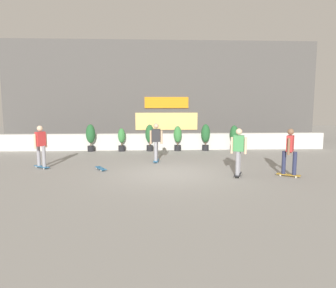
% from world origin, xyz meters
% --- Properties ---
extents(ground_plane, '(48.00, 48.00, 0.00)m').
position_xyz_m(ground_plane, '(0.00, 0.00, 0.00)').
color(ground_plane, gray).
extents(planter_wall, '(18.00, 0.40, 0.90)m').
position_xyz_m(planter_wall, '(0.00, 6.00, 0.45)').
color(planter_wall, beige).
rests_on(planter_wall, ground).
extents(building_backdrop, '(20.00, 2.08, 6.50)m').
position_xyz_m(building_backdrop, '(0.00, 10.00, 3.25)').
color(building_backdrop, '#4C4947').
rests_on(building_backdrop, ground).
extents(potted_plant_0, '(0.49, 0.49, 1.45)m').
position_xyz_m(potted_plant_0, '(-3.92, 5.55, 0.84)').
color(potted_plant_0, black).
rests_on(potted_plant_0, ground).
extents(potted_plant_1, '(0.38, 0.38, 1.23)m').
position_xyz_m(potted_plant_1, '(-2.28, 5.55, 0.67)').
color(potted_plant_1, black).
rests_on(potted_plant_1, ground).
extents(potted_plant_2, '(0.48, 0.48, 1.42)m').
position_xyz_m(potted_plant_2, '(-0.77, 5.55, 0.82)').
color(potted_plant_2, black).
rests_on(potted_plant_2, ground).
extents(potted_plant_3, '(0.44, 0.44, 1.34)m').
position_xyz_m(potted_plant_3, '(0.73, 5.55, 0.76)').
color(potted_plant_3, black).
rests_on(potted_plant_3, ground).
extents(potted_plant_4, '(0.48, 0.48, 1.44)m').
position_xyz_m(potted_plant_4, '(2.26, 5.55, 0.83)').
color(potted_plant_4, black).
rests_on(potted_plant_4, ground).
extents(potted_plant_5, '(0.45, 0.45, 1.37)m').
position_xyz_m(potted_plant_5, '(3.83, 5.55, 0.78)').
color(potted_plant_5, brown).
rests_on(potted_plant_5, ground).
extents(skater_by_wall_right, '(0.53, 0.82, 1.70)m').
position_xyz_m(skater_by_wall_right, '(2.38, -0.54, 0.94)').
color(skater_by_wall_right, black).
rests_on(skater_by_wall_right, ground).
extents(skater_far_right, '(0.56, 0.82, 1.70)m').
position_xyz_m(skater_far_right, '(-0.48, 2.33, 0.94)').
color(skater_far_right, '#266699').
rests_on(skater_far_right, ground).
extents(skater_foreground, '(0.77, 0.62, 1.70)m').
position_xyz_m(skater_foreground, '(4.15, -0.69, 0.94)').
color(skater_foreground, '#BF8C26').
rests_on(skater_foreground, ground).
extents(skater_mid_plaza, '(0.75, 0.66, 1.70)m').
position_xyz_m(skater_mid_plaza, '(-5.05, 1.22, 0.94)').
color(skater_mid_plaza, '#266699').
rests_on(skater_mid_plaza, ground).
extents(skateboard_near_camera, '(0.56, 0.80, 0.08)m').
position_xyz_m(skateboard_near_camera, '(-2.66, 0.78, 0.06)').
color(skateboard_near_camera, '#266699').
rests_on(skateboard_near_camera, ground).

